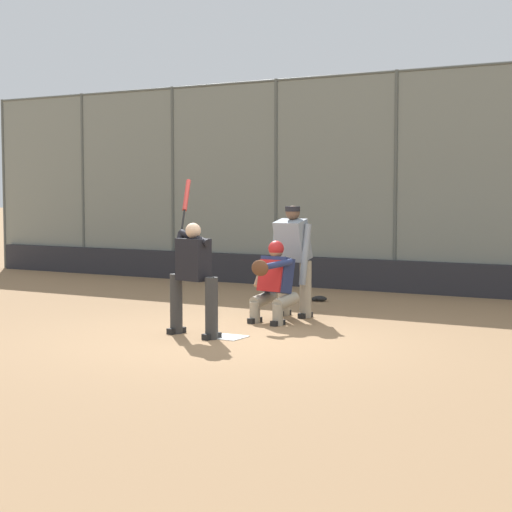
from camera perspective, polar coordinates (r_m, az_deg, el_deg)
ground_plane at (r=11.74m, az=-1.84°, el=-5.46°), size 160.00×160.00×0.00m
home_plate_marker at (r=11.74m, az=-1.84°, el=-5.43°), size 0.43×0.43×0.01m
backstop_fence at (r=17.25m, az=9.30°, el=5.21°), size 21.74×0.08×4.39m
padding_wall at (r=17.24m, az=9.10°, el=-1.34°), size 21.23×0.18×0.63m
batter_at_plate at (r=11.78m, az=-4.21°, el=-1.24°), size 0.92×0.80×2.17m
catcher_behind_plate at (r=12.97m, az=1.15°, el=-1.64°), size 0.67×0.81×1.25m
umpire_home at (r=13.57m, az=2.48°, el=-0.08°), size 0.72×0.48×1.77m
fielding_glove_on_dirt at (r=15.64m, az=4.24°, el=-2.85°), size 0.28×0.21×0.10m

